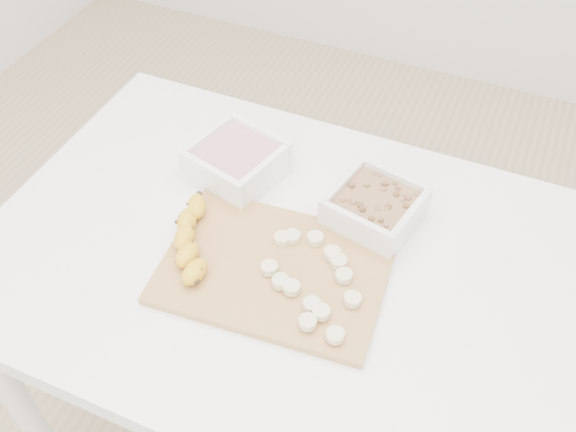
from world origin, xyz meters
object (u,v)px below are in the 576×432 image
at_px(bowl_granola, 375,208).
at_px(banana, 192,240).
at_px(bowl_yogurt, 237,161).
at_px(cutting_board, 274,269).
at_px(table, 281,287).

height_order(bowl_granola, banana, bowl_granola).
bearing_deg(bowl_yogurt, cutting_board, -49.10).
height_order(table, cutting_board, cutting_board).
height_order(table, banana, banana).
height_order(bowl_yogurt, banana, bowl_yogurt).
relative_size(bowl_yogurt, banana, 0.97).
bearing_deg(banana, bowl_yogurt, 78.37).
bearing_deg(cutting_board, bowl_granola, 57.02).
distance_m(bowl_granola, banana, 0.31).
xyz_separation_m(bowl_yogurt, cutting_board, (0.16, -0.18, -0.03)).
distance_m(table, bowl_granola, 0.22).
relative_size(table, banana, 5.36).
bearing_deg(table, bowl_yogurt, 137.07).
xyz_separation_m(table, bowl_granola, (0.12, 0.13, 0.13)).
bearing_deg(bowl_yogurt, banana, -85.28).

